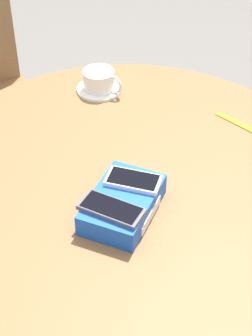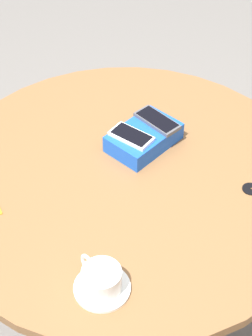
% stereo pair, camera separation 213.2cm
% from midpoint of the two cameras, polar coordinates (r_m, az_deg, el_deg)
% --- Properties ---
extents(round_table, '(1.07, 1.07, 0.75)m').
position_cam_midpoint_polar(round_table, '(1.13, 15.16, -49.34)').
color(round_table, '#2D2D2D').
rests_on(round_table, ground_plane).
extents(phone_box, '(0.22, 0.15, 0.05)m').
position_cam_midpoint_polar(phone_box, '(0.99, 19.83, -56.67)').
color(phone_box, blue).
rests_on(phone_box, round_table).
extents(phone_gray, '(0.08, 0.15, 0.01)m').
position_cam_midpoint_polar(phone_gray, '(0.96, 19.49, -60.01)').
color(phone_gray, '#515156').
rests_on(phone_gray, phone_box).
extents(phone_white, '(0.06, 0.12, 0.01)m').
position_cam_midpoint_polar(phone_white, '(0.96, 21.68, -53.98)').
color(phone_white, silver).
rests_on(phone_white, phone_box).
extents(saucer, '(0.13, 0.13, 0.01)m').
position_cam_midpoint_polar(saucer, '(1.06, 7.02, -29.19)').
color(saucer, white).
rests_on(saucer, round_table).
extents(coffee_cup, '(0.09, 0.12, 0.06)m').
position_cam_midpoint_polar(coffee_cup, '(1.03, 7.36, -28.60)').
color(coffee_cup, white).
rests_on(coffee_cup, saucer).
extents(lanyard_strap, '(0.09, 0.16, 0.00)m').
position_cam_midpoint_polar(lanyard_strap, '(1.13, 33.07, -34.27)').
color(lanyard_strap, orange).
rests_on(lanyard_strap, round_table).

